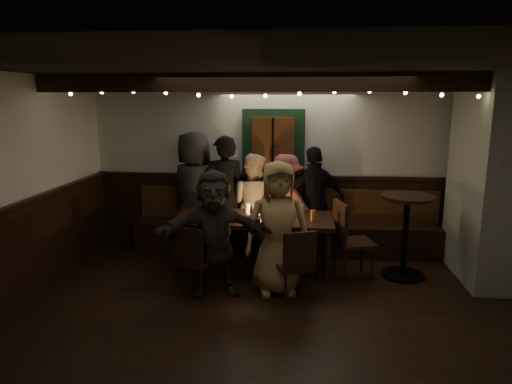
# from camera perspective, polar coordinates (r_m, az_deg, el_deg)

# --- Properties ---
(room) EXTENTS (6.02, 5.01, 2.62)m
(room) POSITION_cam_1_polar(r_m,az_deg,el_deg) (6.07, 13.48, -0.41)
(room) COLOR black
(room) RESTS_ON ground
(dining_table) EXTENTS (2.10, 0.90, 0.91)m
(dining_table) POSITION_cam_1_polar(r_m,az_deg,el_deg) (6.12, -0.22, -3.72)
(dining_table) COLOR black
(dining_table) RESTS_ON ground
(chair_near_left) EXTENTS (0.50, 0.50, 0.86)m
(chair_near_left) POSITION_cam_1_polar(r_m,az_deg,el_deg) (5.45, -7.91, -8.05)
(chair_near_left) COLOR black
(chair_near_left) RESTS_ON ground
(chair_near_right) EXTENTS (0.51, 0.51, 0.86)m
(chair_near_right) POSITION_cam_1_polar(r_m,az_deg,el_deg) (5.27, 5.09, -8.67)
(chair_near_right) COLOR black
(chair_near_right) RESTS_ON ground
(chair_end) EXTENTS (0.56, 0.56, 1.02)m
(chair_end) POSITION_cam_1_polar(r_m,az_deg,el_deg) (6.02, 11.37, -5.35)
(chair_end) COLOR black
(chair_end) RESTS_ON ground
(high_top) EXTENTS (0.69, 0.69, 1.09)m
(high_top) POSITION_cam_1_polar(r_m,az_deg,el_deg) (6.23, 18.23, -4.02)
(high_top) COLOR black
(high_top) RESTS_ON ground
(person_a) EXTENTS (1.05, 0.90, 1.83)m
(person_a) POSITION_cam_1_polar(r_m,az_deg,el_deg) (6.93, -7.69, -0.06)
(person_a) COLOR black
(person_a) RESTS_ON ground
(person_b) EXTENTS (0.75, 0.60, 1.78)m
(person_b) POSITION_cam_1_polar(r_m,az_deg,el_deg) (6.77, -3.97, -0.44)
(person_b) COLOR black
(person_b) RESTS_ON ground
(person_c) EXTENTS (0.89, 0.80, 1.51)m
(person_c) POSITION_cam_1_polar(r_m,az_deg,el_deg) (6.86, -0.42, -1.44)
(person_c) COLOR beige
(person_c) RESTS_ON ground
(person_d) EXTENTS (1.10, 0.84, 1.51)m
(person_d) POSITION_cam_1_polar(r_m,az_deg,el_deg) (6.75, 3.67, -1.66)
(person_d) COLOR brown
(person_d) RESTS_ON ground
(person_e) EXTENTS (1.03, 0.68, 1.62)m
(person_e) POSITION_cam_1_polar(r_m,az_deg,el_deg) (6.80, 7.30, -1.15)
(person_e) COLOR black
(person_e) RESTS_ON ground
(person_f) EXTENTS (1.46, 0.72, 1.51)m
(person_f) POSITION_cam_1_polar(r_m,az_deg,el_deg) (5.41, -5.26, -5.12)
(person_f) COLOR #2C2723
(person_f) RESTS_ON ground
(person_g) EXTENTS (0.88, 0.67, 1.60)m
(person_g) POSITION_cam_1_polar(r_m,az_deg,el_deg) (5.42, 2.71, -4.52)
(person_g) COLOR #A78650
(person_g) RESTS_ON ground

